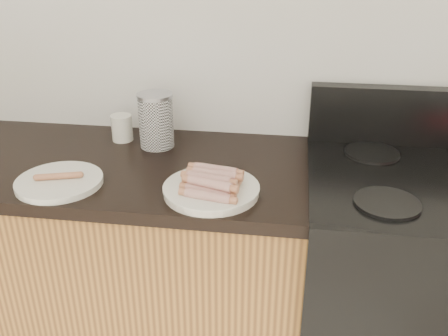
# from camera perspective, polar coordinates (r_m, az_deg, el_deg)

# --- Properties ---
(wall_back) EXTENTS (4.00, 0.04, 2.60)m
(wall_back) POSITION_cam_1_polar(r_m,az_deg,el_deg) (1.78, -3.00, 16.32)
(wall_back) COLOR silver
(wall_back) RESTS_ON ground
(cabinet_base) EXTENTS (2.20, 0.59, 0.86)m
(cabinet_base) POSITION_cam_1_polar(r_m,az_deg,el_deg) (2.10, -23.54, -10.22)
(cabinet_base) COLOR #AF732F
(cabinet_base) RESTS_ON floor
(stove) EXTENTS (0.76, 0.65, 0.91)m
(stove) POSITION_cam_1_polar(r_m,az_deg,el_deg) (1.85, 20.71, -13.97)
(stove) COLOR black
(stove) RESTS_ON floor
(stove_panel) EXTENTS (0.76, 0.06, 0.20)m
(stove_panel) POSITION_cam_1_polar(r_m,az_deg,el_deg) (1.84, 21.74, 5.44)
(stove_panel) COLOR black
(stove_panel) RESTS_ON stove
(burner_near_left) EXTENTS (0.18, 0.18, 0.01)m
(burner_near_left) POSITION_cam_1_polar(r_m,az_deg,el_deg) (1.43, 18.15, -3.82)
(burner_near_left) COLOR black
(burner_near_left) RESTS_ON stove
(burner_far_left) EXTENTS (0.18, 0.18, 0.01)m
(burner_far_left) POSITION_cam_1_polar(r_m,az_deg,el_deg) (1.73, 16.54, 1.67)
(burner_far_left) COLOR black
(burner_far_left) RESTS_ON stove
(main_plate) EXTENTS (0.34, 0.34, 0.02)m
(main_plate) POSITION_cam_1_polar(r_m,az_deg,el_deg) (1.43, -1.46, -2.62)
(main_plate) COLOR white
(main_plate) RESTS_ON counter_slab
(side_plate) EXTENTS (0.30, 0.30, 0.02)m
(side_plate) POSITION_cam_1_polar(r_m,az_deg,el_deg) (1.56, -18.30, -1.50)
(side_plate) COLOR silver
(side_plate) RESTS_ON counter_slab
(hotdog_pile) EXTENTS (0.13, 0.21, 0.05)m
(hotdog_pile) POSITION_cam_1_polar(r_m,az_deg,el_deg) (1.42, -1.48, -1.46)
(hotdog_pile) COLOR #A33428
(hotdog_pile) RESTS_ON main_plate
(plain_sausages) EXTENTS (0.13, 0.06, 0.02)m
(plain_sausages) POSITION_cam_1_polar(r_m,az_deg,el_deg) (1.55, -18.39, -0.88)
(plain_sausages) COLOR #B37748
(plain_sausages) RESTS_ON side_plate
(canister) EXTENTS (0.12, 0.12, 0.19)m
(canister) POSITION_cam_1_polar(r_m,az_deg,el_deg) (1.73, -7.78, 5.43)
(canister) COLOR white
(canister) RESTS_ON counter_slab
(mug) EXTENTS (0.09, 0.09, 0.09)m
(mug) POSITION_cam_1_polar(r_m,az_deg,el_deg) (1.82, -11.58, 4.52)
(mug) COLOR white
(mug) RESTS_ON counter_slab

